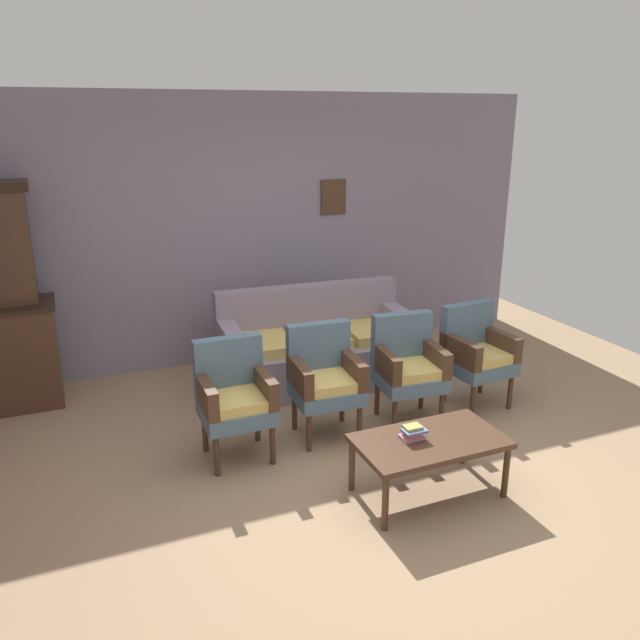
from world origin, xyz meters
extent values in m
plane|color=#997A5B|center=(0.00, 0.00, 0.00)|extent=(7.68, 7.68, 0.00)
cube|color=gray|center=(0.00, 2.63, 1.35)|extent=(6.40, 0.06, 2.70)
cube|color=#472D1E|center=(0.90, 2.58, 1.65)|extent=(0.28, 0.02, 0.36)
cube|color=gray|center=(0.33, 1.65, 0.21)|extent=(1.88, 0.92, 0.42)
cube|color=gray|center=(0.35, 1.97, 0.66)|extent=(1.84, 0.28, 0.48)
cube|color=gray|center=(1.17, 1.59, 0.54)|extent=(0.21, 0.81, 0.24)
cube|color=gray|center=(-0.50, 1.70, 0.54)|extent=(0.21, 0.81, 0.24)
cube|color=tan|center=(0.86, 1.57, 0.47)|extent=(0.51, 0.59, 0.10)
cube|color=tan|center=(0.33, 1.61, 0.47)|extent=(0.51, 0.59, 0.10)
cube|color=tan|center=(-0.20, 1.64, 0.47)|extent=(0.51, 0.59, 0.10)
cube|color=slate|center=(-0.76, 0.59, 0.38)|extent=(0.52, 0.48, 0.12)
cube|color=tan|center=(-0.76, 0.57, 0.47)|extent=(0.44, 0.41, 0.10)
cube|color=slate|center=(-0.76, 0.79, 0.67)|extent=(0.52, 0.10, 0.46)
cube|color=#472D1E|center=(-0.54, 0.59, 0.55)|extent=(0.08, 0.48, 0.22)
cube|color=#472D1E|center=(-0.98, 0.59, 0.55)|extent=(0.08, 0.48, 0.22)
cylinder|color=#472D1E|center=(-0.55, 0.40, 0.16)|extent=(0.04, 0.04, 0.32)
cylinder|color=#472D1E|center=(-0.97, 0.40, 0.16)|extent=(0.04, 0.04, 0.32)
cylinder|color=#472D1E|center=(-0.55, 0.78, 0.16)|extent=(0.04, 0.04, 0.32)
cylinder|color=#472D1E|center=(-0.97, 0.78, 0.16)|extent=(0.04, 0.04, 0.32)
cube|color=slate|center=(-0.01, 0.65, 0.38)|extent=(0.55, 0.51, 0.12)
cube|color=tan|center=(-0.02, 0.63, 0.47)|extent=(0.47, 0.44, 0.10)
cube|color=slate|center=(0.00, 0.85, 0.67)|extent=(0.53, 0.13, 0.46)
cube|color=#472D1E|center=(0.21, 0.63, 0.55)|extent=(0.11, 0.48, 0.22)
cube|color=#472D1E|center=(-0.23, 0.66, 0.55)|extent=(0.11, 0.48, 0.22)
cylinder|color=#472D1E|center=(0.18, 0.44, 0.16)|extent=(0.04, 0.04, 0.32)
cylinder|color=#472D1E|center=(-0.24, 0.47, 0.16)|extent=(0.04, 0.04, 0.32)
cylinder|color=#472D1E|center=(0.21, 0.82, 0.16)|extent=(0.04, 0.04, 0.32)
cylinder|color=#472D1E|center=(-0.21, 0.85, 0.16)|extent=(0.04, 0.04, 0.32)
cube|color=slate|center=(0.73, 0.61, 0.38)|extent=(0.57, 0.53, 0.12)
cube|color=tan|center=(0.73, 0.59, 0.47)|extent=(0.48, 0.45, 0.10)
cube|color=slate|center=(0.75, 0.81, 0.67)|extent=(0.53, 0.15, 0.46)
cube|color=#472D1E|center=(0.95, 0.59, 0.55)|extent=(0.13, 0.49, 0.22)
cube|color=#472D1E|center=(0.51, 0.63, 0.55)|extent=(0.13, 0.49, 0.22)
cylinder|color=#472D1E|center=(0.92, 0.40, 0.16)|extent=(0.04, 0.04, 0.32)
cylinder|color=#472D1E|center=(0.50, 0.44, 0.16)|extent=(0.04, 0.04, 0.32)
cylinder|color=#472D1E|center=(0.96, 0.78, 0.16)|extent=(0.04, 0.04, 0.32)
cylinder|color=#472D1E|center=(0.54, 0.82, 0.16)|extent=(0.04, 0.04, 0.32)
cube|color=slate|center=(1.45, 0.64, 0.38)|extent=(0.55, 0.52, 0.12)
cube|color=tan|center=(1.45, 0.62, 0.47)|extent=(0.47, 0.44, 0.10)
cube|color=slate|center=(1.43, 0.84, 0.67)|extent=(0.53, 0.14, 0.46)
cube|color=#472D1E|center=(1.67, 0.66, 0.55)|extent=(0.12, 0.48, 0.22)
cube|color=#472D1E|center=(1.23, 0.63, 0.55)|extent=(0.12, 0.48, 0.22)
cylinder|color=#472D1E|center=(1.67, 0.47, 0.16)|extent=(0.04, 0.04, 0.32)
cylinder|color=#472D1E|center=(1.25, 0.44, 0.16)|extent=(0.04, 0.04, 0.32)
cylinder|color=#472D1E|center=(1.64, 0.85, 0.16)|extent=(0.04, 0.04, 0.32)
cylinder|color=#472D1E|center=(1.22, 0.82, 0.16)|extent=(0.04, 0.04, 0.32)
cube|color=#472D1E|center=(0.30, -0.38, 0.40)|extent=(1.00, 0.56, 0.04)
cylinder|color=#472D1E|center=(-0.16, -0.14, 0.19)|extent=(0.04, 0.04, 0.38)
cylinder|color=#472D1E|center=(0.76, -0.14, 0.19)|extent=(0.04, 0.04, 0.38)
cylinder|color=#472D1E|center=(-0.16, -0.62, 0.19)|extent=(0.04, 0.04, 0.38)
cylinder|color=#472D1E|center=(0.76, -0.62, 0.19)|extent=(0.04, 0.04, 0.38)
cube|color=#A787A6|center=(0.18, -0.33, 0.43)|extent=(0.15, 0.11, 0.02)
cube|color=#F1665E|center=(0.18, -0.34, 0.45)|extent=(0.12, 0.07, 0.02)
cube|color=#CE9FA6|center=(0.19, -0.33, 0.47)|extent=(0.11, 0.09, 0.02)
cube|color=slate|center=(0.19, -0.35, 0.49)|extent=(0.16, 0.10, 0.02)
cube|color=olive|center=(0.19, -0.33, 0.51)|extent=(0.12, 0.09, 0.02)
camera|label=1|loc=(-1.83, -3.55, 2.49)|focal=35.39mm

